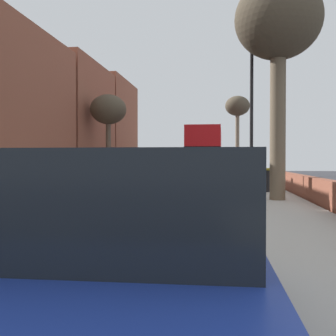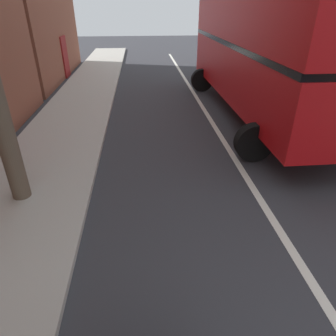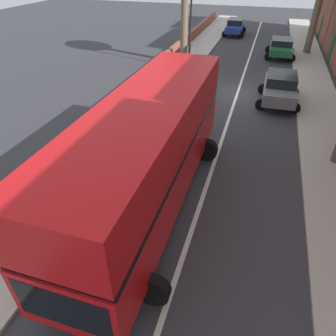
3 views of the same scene
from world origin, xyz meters
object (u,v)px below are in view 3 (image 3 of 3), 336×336
Objects in this scene: parked_car_grey_left_2 at (280,87)px; lamppost_right at (191,17)px; parked_car_green_left_0 at (281,47)px; litter_bin_right at (168,68)px; double_decker_bus at (149,150)px; parked_car_blue_right_1 at (235,26)px.

parked_car_grey_left_2 is 0.66× the size of lamppost_right.
parked_car_green_left_0 is 3.70× the size of litter_bin_right.
double_decker_bus is 1.65× the size of lamppost_right.
double_decker_bus is 11.97m from parked_car_grey_left_2.
lamppost_right is (2.60, -15.86, 1.45)m from double_decker_bus.
double_decker_bus is at bearing 104.88° from litter_bin_right.
litter_bin_right is at bearing -75.12° from double_decker_bus.
parked_car_grey_left_2 reaches higher than litter_bin_right.
double_decker_bus is 16.14m from lamppost_right.
double_decker_bus is at bearing 99.31° from lamppost_right.
lamppost_right is 5.70× the size of litter_bin_right.
parked_car_grey_left_2 is (-5.00, 18.66, 0.04)m from parked_car_blue_right_1.
double_decker_bus is 9.41× the size of litter_bin_right.
lamppost_right reaches higher than parked_car_blue_right_1.
parked_car_blue_right_1 is 19.31m from parked_car_grey_left_2.
double_decker_bus is 29.82m from parked_car_blue_right_1.
litter_bin_right is (1.00, 2.32, -3.13)m from lamppost_right.
parked_car_green_left_0 is at bearing 121.79° from parked_car_blue_right_1.
parked_car_grey_left_2 is (-0.00, 10.59, 0.09)m from parked_car_green_left_0.
double_decker_bus is 2.54× the size of parked_car_green_left_0.
double_decker_bus is at bearing 91.54° from parked_car_blue_right_1.
parked_car_grey_left_2 is at bearing 90.01° from parked_car_green_left_0.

